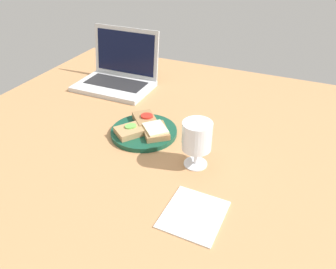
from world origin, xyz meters
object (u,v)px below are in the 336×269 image
(plate, at_px, (144,132))
(sandwich_with_tomato, at_px, (145,119))
(sandwich_with_cheese, at_px, (155,131))
(napkin, at_px, (194,214))
(wine_glass, at_px, (197,138))
(sandwich_with_cucumber, at_px, (131,131))
(laptop, at_px, (118,75))

(plate, relative_size, sandwich_with_tomato, 1.88)
(sandwich_with_cheese, relative_size, napkin, 0.80)
(plate, distance_m, sandwich_with_cheese, 0.05)
(plate, height_order, napkin, plate)
(wine_glass, distance_m, napkin, 0.22)
(sandwich_with_cucumber, xyz_separation_m, wine_glass, (0.24, -0.05, 0.07))
(plate, xyz_separation_m, sandwich_with_cucumber, (-0.03, -0.04, 0.02))
(plate, xyz_separation_m, wine_glass, (0.21, -0.08, 0.08))
(wine_glass, xyz_separation_m, laptop, (-0.49, 0.38, -0.05))
(sandwich_with_cucumber, height_order, laptop, laptop)
(sandwich_with_cheese, bearing_deg, plate, 172.05)
(sandwich_with_tomato, relative_size, sandwich_with_cucumber, 1.00)
(sandwich_with_cheese, distance_m, napkin, 0.35)
(sandwich_with_tomato, distance_m, laptop, 0.37)
(sandwich_with_tomato, height_order, laptop, laptop)
(sandwich_with_cheese, height_order, napkin, sandwich_with_cheese)
(sandwich_with_cheese, xyz_separation_m, napkin, (0.23, -0.26, -0.03))
(napkin, bearing_deg, sandwich_with_tomato, 132.81)
(sandwich_with_cucumber, xyz_separation_m, napkin, (0.30, -0.23, -0.02))
(sandwich_with_cucumber, distance_m, laptop, 0.42)
(wine_glass, bearing_deg, laptop, 141.91)
(sandwich_with_cucumber, xyz_separation_m, laptop, (-0.25, 0.33, 0.02))
(sandwich_with_tomato, height_order, wine_glass, wine_glass)
(sandwich_with_tomato, distance_m, napkin, 0.43)
(sandwich_with_tomato, relative_size, laptop, 0.37)
(laptop, bearing_deg, sandwich_with_tomato, -44.44)
(sandwich_with_tomato, xyz_separation_m, laptop, (-0.26, 0.26, 0.02))
(sandwich_with_cucumber, relative_size, laptop, 0.37)
(plate, relative_size, sandwich_with_cheese, 1.78)
(plate, xyz_separation_m, laptop, (-0.28, 0.30, 0.04))
(sandwich_with_cheese, bearing_deg, wine_glass, -25.09)
(plate, distance_m, wine_glass, 0.24)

